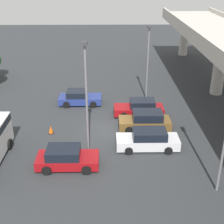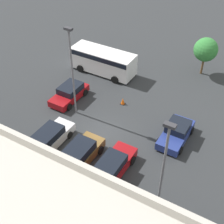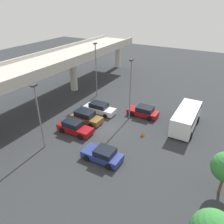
# 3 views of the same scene
# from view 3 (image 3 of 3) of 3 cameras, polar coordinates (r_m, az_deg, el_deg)

# --- Properties ---
(ground_plane) EXTENTS (109.62, 109.62, 0.00)m
(ground_plane) POSITION_cam_3_polar(r_m,az_deg,el_deg) (29.17, -0.93, -4.18)
(ground_plane) COLOR #2D3033
(highway_overpass) EXTENTS (52.47, 7.37, 7.37)m
(highway_overpass) POSITION_cam_3_polar(r_m,az_deg,el_deg) (34.14, -19.58, 10.28)
(highway_overpass) COLOR #BCB7AD
(highway_overpass) RESTS_ON ground_plane
(parked_car_0) EXTENTS (2.19, 4.36, 1.48)m
(parked_car_0) POSITION_cam_3_polar(r_m,az_deg,el_deg) (23.58, -2.42, -11.07)
(parked_car_0) COLOR navy
(parked_car_0) RESTS_ON ground_plane
(parked_car_1) EXTENTS (2.05, 4.70, 1.58)m
(parked_car_1) POSITION_cam_3_polar(r_m,az_deg,el_deg) (28.32, -9.77, -3.95)
(parked_car_1) COLOR maroon
(parked_car_1) RESTS_ON ground_plane
(parked_car_2) EXTENTS (2.13, 4.47, 1.67)m
(parked_car_2) POSITION_cam_3_polar(r_m,az_deg,el_deg) (30.31, -6.83, -1.30)
(parked_car_2) COLOR brown
(parked_car_2) RESTS_ON ground_plane
(parked_car_3) EXTENTS (2.03, 4.87, 1.59)m
(parked_car_3) POSITION_cam_3_polar(r_m,az_deg,el_deg) (32.57, -3.31, 0.96)
(parked_car_3) COLOR silver
(parked_car_3) RESTS_ON ground_plane
(parked_car_4) EXTENTS (2.16, 4.40, 1.52)m
(parked_car_4) POSITION_cam_3_polar(r_m,az_deg,el_deg) (32.05, 8.23, 0.16)
(parked_car_4) COLOR maroon
(parked_car_4) RESTS_ON ground_plane
(shuttle_bus) EXTENTS (7.24, 2.81, 2.59)m
(shuttle_bus) POSITION_cam_3_polar(r_m,az_deg,el_deg) (30.15, 18.83, -1.27)
(shuttle_bus) COLOR white
(shuttle_bus) RESTS_ON ground_plane
(lamp_post_near_aisle) EXTENTS (0.70, 0.35, 7.72)m
(lamp_post_near_aisle) POSITION_cam_3_polar(r_m,az_deg,el_deg) (24.59, -18.62, -0.13)
(lamp_post_near_aisle) COLOR slate
(lamp_post_near_aisle) RESTS_ON ground_plane
(lamp_post_mid_lot) EXTENTS (0.70, 0.35, 9.05)m
(lamp_post_mid_lot) POSITION_cam_3_polar(r_m,az_deg,el_deg) (36.90, -4.20, 11.73)
(lamp_post_mid_lot) COLOR slate
(lamp_post_mid_lot) RESTS_ON ground_plane
(lamp_post_by_overpass) EXTENTS (0.70, 0.35, 8.57)m
(lamp_post_by_overpass) POSITION_cam_3_polar(r_m,az_deg,el_deg) (29.30, 4.84, 6.79)
(lamp_post_by_overpass) COLOR slate
(lamp_post_by_overpass) RESTS_ON ground_plane
(traffic_cone) EXTENTS (0.44, 0.44, 0.70)m
(traffic_cone) POSITION_cam_3_polar(r_m,az_deg,el_deg) (27.64, 8.01, -5.68)
(traffic_cone) COLOR black
(traffic_cone) RESTS_ON ground_plane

